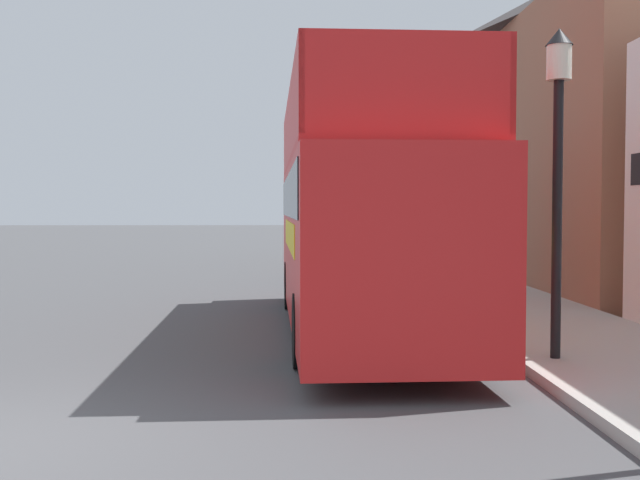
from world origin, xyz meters
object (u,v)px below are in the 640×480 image
(parked_car_ahead_of_bus, at_px, (362,260))
(lamp_post_nearest, at_px, (558,130))
(tour_bus, at_px, (359,225))
(lamp_post_second, at_px, (438,160))

(parked_car_ahead_of_bus, bearing_deg, lamp_post_nearest, -84.83)
(tour_bus, distance_m, lamp_post_nearest, 4.13)
(parked_car_ahead_of_bus, bearing_deg, tour_bus, -98.30)
(lamp_post_nearest, bearing_deg, lamp_post_second, 90.62)
(tour_bus, xyz_separation_m, parked_car_ahead_of_bus, (0.73, 8.08, -1.14))
(tour_bus, xyz_separation_m, lamp_post_second, (2.28, 4.93, 1.45))
(lamp_post_nearest, distance_m, lamp_post_second, 8.05)
(parked_car_ahead_of_bus, relative_size, lamp_post_second, 1.02)
(parked_car_ahead_of_bus, relative_size, lamp_post_nearest, 1.08)
(parked_car_ahead_of_bus, distance_m, lamp_post_nearest, 11.59)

